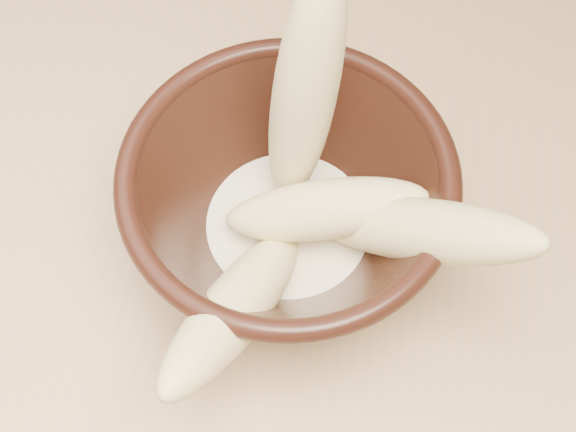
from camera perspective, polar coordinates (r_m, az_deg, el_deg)
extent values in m
cube|color=tan|center=(0.63, -11.97, -2.61)|extent=(1.20, 0.80, 0.04)
cylinder|color=black|center=(0.59, 0.00, -2.33)|extent=(0.09, 0.09, 0.01)
cylinder|color=black|center=(0.57, 0.00, -1.38)|extent=(0.09, 0.09, 0.01)
torus|color=black|center=(0.50, 0.00, 2.82)|extent=(0.22, 0.22, 0.01)
cylinder|color=beige|center=(0.56, 0.00, -0.90)|extent=(0.12, 0.12, 0.02)
ellipsoid|color=#DCC982|center=(0.49, 1.19, 8.64)|extent=(0.07, 0.09, 0.21)
ellipsoid|color=#DCC982|center=(0.50, 9.13, -0.96)|extent=(0.17, 0.10, 0.14)
ellipsoid|color=#DCC982|center=(0.52, 2.65, 0.45)|extent=(0.15, 0.06, 0.07)
ellipsoid|color=#DCC982|center=(0.49, -3.75, -6.51)|extent=(0.09, 0.17, 0.12)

